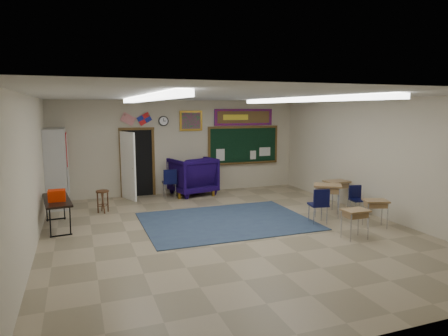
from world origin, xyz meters
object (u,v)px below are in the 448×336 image
object	(u,v)px
wingback_armchair	(192,176)
student_desk_front_right	(336,193)
wooden_stool	(103,201)
folding_table	(58,212)
student_desk_front_left	(327,198)

from	to	relation	value
wingback_armchair	student_desk_front_right	bearing A→B (deg)	122.69
wingback_armchair	student_desk_front_right	world-z (taller)	wingback_armchair
wooden_stool	folding_table	bearing A→B (deg)	-135.08
folding_table	student_desk_front_left	bearing A→B (deg)	-17.68
wingback_armchair	wooden_stool	distance (m)	3.20
wingback_armchair	folding_table	distance (m)	4.64
student_desk_front_right	folding_table	distance (m)	7.23
wingback_armchair	folding_table	xyz separation A→B (m)	(-3.92, -2.48, -0.23)
folding_table	wooden_stool	world-z (taller)	folding_table
folding_table	wooden_stool	size ratio (longest dim) A/B	2.85
student_desk_front_right	folding_table	xyz separation A→B (m)	(-7.20, 0.64, -0.06)
wingback_armchair	student_desk_front_left	bearing A→B (deg)	110.21
wooden_stool	student_desk_front_left	bearing A→B (deg)	-23.56
wingback_armchair	student_desk_front_left	world-z (taller)	wingback_armchair
student_desk_front_left	wingback_armchair	bearing A→B (deg)	157.14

